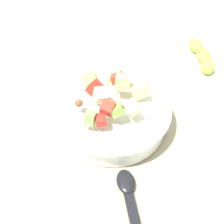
# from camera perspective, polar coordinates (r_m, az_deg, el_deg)

# --- Properties ---
(ground_plane) EXTENTS (2.40, 2.40, 0.00)m
(ground_plane) POSITION_cam_1_polar(r_m,az_deg,el_deg) (0.79, -0.46, -1.76)
(ground_plane) COLOR silver
(placemat) EXTENTS (0.49, 0.35, 0.01)m
(placemat) POSITION_cam_1_polar(r_m,az_deg,el_deg) (0.79, -0.46, -1.62)
(placemat) COLOR tan
(placemat) RESTS_ON ground_plane
(salad_bowl) EXTENTS (0.26, 0.26, 0.12)m
(salad_bowl) POSITION_cam_1_polar(r_m,az_deg,el_deg) (0.76, 0.00, -0.20)
(salad_bowl) COLOR white
(salad_bowl) RESTS_ON placemat
(serving_spoon) EXTENTS (0.22, 0.14, 0.01)m
(serving_spoon) POSITION_cam_1_polar(r_m,az_deg,el_deg) (0.66, 3.22, -15.37)
(serving_spoon) COLOR black
(serving_spoon) RESTS_ON placemat
(banana_whole) EXTENTS (0.14, 0.10, 0.04)m
(banana_whole) POSITION_cam_1_polar(r_m,az_deg,el_deg) (0.98, 14.89, 9.16)
(banana_whole) COLOR yellow
(banana_whole) RESTS_ON ground_plane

